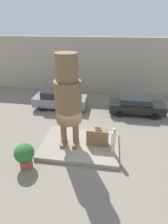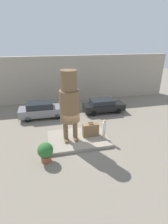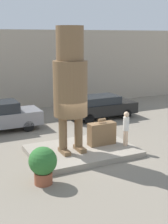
{
  "view_description": "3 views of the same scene",
  "coord_description": "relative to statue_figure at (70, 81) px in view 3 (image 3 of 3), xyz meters",
  "views": [
    {
      "loc": [
        1.53,
        -8.49,
        6.83
      ],
      "look_at": [
        0.22,
        0.17,
        2.32
      ],
      "focal_mm": 28.0,
      "sensor_mm": 36.0,
      "label": 1
    },
    {
      "loc": [
        -2.25,
        -11.72,
        7.52
      ],
      "look_at": [
        0.55,
        0.24,
        2.29
      ],
      "focal_mm": 28.0,
      "sensor_mm": 36.0,
      "label": 2
    },
    {
      "loc": [
        -5.78,
        -11.9,
        5.17
      ],
      "look_at": [
        0.2,
        0.21,
        1.85
      ],
      "focal_mm": 50.0,
      "sensor_mm": 36.0,
      "label": 3
    }
  ],
  "objects": [
    {
      "name": "tourist",
      "position": [
        2.56,
        -0.43,
        -2.24
      ],
      "size": [
        0.27,
        0.27,
        1.6
      ],
      "color": "beige",
      "rests_on": "pedestal"
    },
    {
      "name": "ground_plane",
      "position": [
        0.6,
        0.1,
        -3.35
      ],
      "size": [
        60.0,
        60.0,
        0.0
      ],
      "primitive_type": "plane",
      "color": "gray"
    },
    {
      "name": "building_backdrop",
      "position": [
        0.6,
        10.02,
        -0.56
      ],
      "size": [
        28.0,
        0.6,
        5.58
      ],
      "color": "tan",
      "rests_on": "ground_plane"
    },
    {
      "name": "giant_suitcase",
      "position": [
        1.64,
        0.18,
        -2.59
      ],
      "size": [
        1.29,
        0.49,
        1.25
      ],
      "color": "brown",
      "rests_on": "pedestal"
    },
    {
      "name": "pedestal",
      "position": [
        0.6,
        0.1,
        -3.23
      ],
      "size": [
        4.66,
        3.27,
        0.24
      ],
      "color": "gray",
      "rests_on": "ground_plane"
    },
    {
      "name": "parked_car_black",
      "position": [
        4.39,
        5.1,
        -2.57
      ],
      "size": [
        4.36,
        1.77,
        1.47
      ],
      "color": "black",
      "rests_on": "ground_plane"
    },
    {
      "name": "planter_pot",
      "position": [
        -1.95,
        -1.95,
        -2.58
      ],
      "size": [
        1.02,
        1.02,
        1.38
      ],
      "color": "brown",
      "rests_on": "ground_plane"
    },
    {
      "name": "statue_figure",
      "position": [
        0.0,
        0.0,
        0.0
      ],
      "size": [
        1.44,
        1.44,
        5.32
      ],
      "color": "brown",
      "rests_on": "pedestal"
    }
  ]
}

